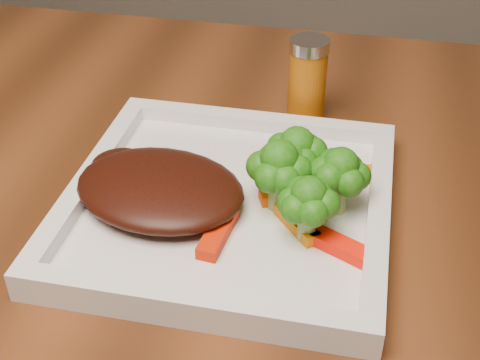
# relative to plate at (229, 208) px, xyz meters

# --- Properties ---
(plate) EXTENTS (0.27, 0.27, 0.01)m
(plate) POSITION_rel_plate_xyz_m (0.00, 0.00, 0.00)
(plate) COLOR white
(plate) RESTS_ON dining_table
(steak) EXTENTS (0.17, 0.14, 0.03)m
(steak) POSITION_rel_plate_xyz_m (-0.06, -0.01, 0.02)
(steak) COLOR #391008
(steak) RESTS_ON plate
(broccoli_0) EXTENTS (0.06, 0.06, 0.07)m
(broccoli_0) POSITION_rel_plate_xyz_m (0.05, 0.03, 0.04)
(broccoli_0) COLOR #277213
(broccoli_0) RESTS_ON plate
(broccoli_1) EXTENTS (0.07, 0.07, 0.06)m
(broccoli_1) POSITION_rel_plate_xyz_m (0.09, 0.01, 0.04)
(broccoli_1) COLOR #3D7713
(broccoli_1) RESTS_ON plate
(broccoli_2) EXTENTS (0.07, 0.07, 0.06)m
(broccoli_2) POSITION_rel_plate_xyz_m (0.07, -0.03, 0.04)
(broccoli_2) COLOR #356811
(broccoli_2) RESTS_ON plate
(broccoli_3) EXTENTS (0.08, 0.08, 0.06)m
(broccoli_3) POSITION_rel_plate_xyz_m (0.04, 0.00, 0.04)
(broccoli_3) COLOR #327613
(broccoli_3) RESTS_ON plate
(carrot_1) EXTENTS (0.06, 0.04, 0.01)m
(carrot_1) POSITION_rel_plate_xyz_m (0.10, -0.04, 0.01)
(carrot_1) COLOR #FD1504
(carrot_1) RESTS_ON plate
(carrot_2) EXTENTS (0.02, 0.06, 0.01)m
(carrot_2) POSITION_rel_plate_xyz_m (0.00, -0.05, 0.01)
(carrot_2) COLOR red
(carrot_2) RESTS_ON plate
(carrot_3) EXTENTS (0.06, 0.03, 0.01)m
(carrot_3) POSITION_rel_plate_xyz_m (0.10, 0.05, 0.01)
(carrot_3) COLOR #CE6303
(carrot_3) RESTS_ON plate
(carrot_5) EXTENTS (0.04, 0.05, 0.01)m
(carrot_5) POSITION_rel_plate_xyz_m (0.06, -0.02, 0.01)
(carrot_5) COLOR orange
(carrot_5) RESTS_ON plate
(carrot_6) EXTENTS (0.06, 0.04, 0.01)m
(carrot_6) POSITION_rel_plate_xyz_m (0.05, 0.02, 0.01)
(carrot_6) COLOR #D64803
(carrot_6) RESTS_ON plate
(spice_shaker) EXTENTS (0.04, 0.04, 0.09)m
(spice_shaker) POSITION_rel_plate_xyz_m (0.04, 0.17, 0.04)
(spice_shaker) COLOR #A65209
(spice_shaker) RESTS_ON dining_table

